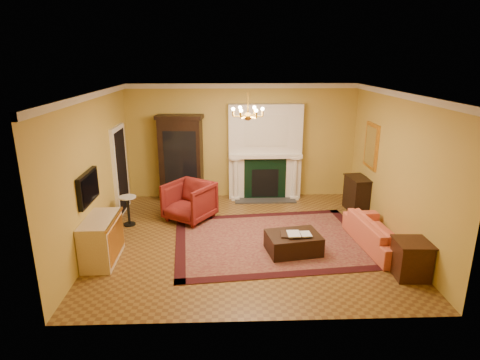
{
  "coord_description": "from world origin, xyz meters",
  "views": [
    {
      "loc": [
        -0.43,
        -7.64,
        3.62
      ],
      "look_at": [
        -0.14,
        0.3,
        1.19
      ],
      "focal_mm": 30.0,
      "sensor_mm": 36.0,
      "label": 1
    }
  ],
  "objects_px": {
    "coral_sofa": "(380,229)",
    "end_table": "(411,260)",
    "pedestal_table": "(128,209)",
    "china_cabinet": "(181,160)",
    "console_table": "(357,195)",
    "leather_ottoman": "(293,243)",
    "commode": "(102,240)",
    "wingback_armchair": "(189,200)"
  },
  "relations": [
    {
      "from": "pedestal_table",
      "to": "end_table",
      "type": "bearing_deg",
      "value": -24.36
    },
    {
      "from": "console_table",
      "to": "coral_sofa",
      "type": "bearing_deg",
      "value": -101.56
    },
    {
      "from": "commode",
      "to": "leather_ottoman",
      "type": "height_order",
      "value": "commode"
    },
    {
      "from": "commode",
      "to": "leather_ottoman",
      "type": "relative_size",
      "value": 1.13
    },
    {
      "from": "console_table",
      "to": "leather_ottoman",
      "type": "bearing_deg",
      "value": -137.95
    },
    {
      "from": "china_cabinet",
      "to": "wingback_armchair",
      "type": "height_order",
      "value": "china_cabinet"
    },
    {
      "from": "pedestal_table",
      "to": "console_table",
      "type": "relative_size",
      "value": 0.83
    },
    {
      "from": "wingback_armchair",
      "to": "end_table",
      "type": "xyz_separation_m",
      "value": [
        4.0,
        -2.7,
        -0.18
      ]
    },
    {
      "from": "wingback_armchair",
      "to": "commode",
      "type": "xyz_separation_m",
      "value": [
        -1.45,
        -1.91,
        -0.07
      ]
    },
    {
      "from": "wingback_armchair",
      "to": "pedestal_table",
      "type": "relative_size",
      "value": 1.45
    },
    {
      "from": "pedestal_table",
      "to": "leather_ottoman",
      "type": "relative_size",
      "value": 0.69
    },
    {
      "from": "china_cabinet",
      "to": "pedestal_table",
      "type": "xyz_separation_m",
      "value": [
        -1.04,
        -1.69,
        -0.68
      ]
    },
    {
      "from": "wingback_armchair",
      "to": "end_table",
      "type": "bearing_deg",
      "value": 0.06
    },
    {
      "from": "pedestal_table",
      "to": "leather_ottoman",
      "type": "xyz_separation_m",
      "value": [
        3.47,
        -1.46,
        -0.19
      ]
    },
    {
      "from": "coral_sofa",
      "to": "leather_ottoman",
      "type": "xyz_separation_m",
      "value": [
        -1.75,
        -0.19,
        -0.18
      ]
    },
    {
      "from": "commode",
      "to": "pedestal_table",
      "type": "bearing_deg",
      "value": 85.37
    },
    {
      "from": "china_cabinet",
      "to": "console_table",
      "type": "distance_m",
      "value": 4.52
    },
    {
      "from": "coral_sofa",
      "to": "end_table",
      "type": "relative_size",
      "value": 3.08
    },
    {
      "from": "commode",
      "to": "end_table",
      "type": "xyz_separation_m",
      "value": [
        5.45,
        -0.78,
        -0.1
      ]
    },
    {
      "from": "pedestal_table",
      "to": "end_table",
      "type": "xyz_separation_m",
      "value": [
        5.34,
        -2.42,
        -0.08
      ]
    },
    {
      "from": "leather_ottoman",
      "to": "coral_sofa",
      "type": "bearing_deg",
      "value": -3.81
    },
    {
      "from": "wingback_armchair",
      "to": "coral_sofa",
      "type": "height_order",
      "value": "wingback_armchair"
    },
    {
      "from": "china_cabinet",
      "to": "coral_sofa",
      "type": "distance_m",
      "value": 5.17
    },
    {
      "from": "pedestal_table",
      "to": "end_table",
      "type": "distance_m",
      "value": 5.86
    },
    {
      "from": "console_table",
      "to": "commode",
      "type": "bearing_deg",
      "value": -163.31
    },
    {
      "from": "coral_sofa",
      "to": "leather_ottoman",
      "type": "bearing_deg",
      "value": 90.44
    },
    {
      "from": "wingback_armchair",
      "to": "end_table",
      "type": "distance_m",
      "value": 4.83
    },
    {
      "from": "wingback_armchair",
      "to": "coral_sofa",
      "type": "xyz_separation_m",
      "value": [
        3.88,
        -1.55,
        -0.11
      ]
    },
    {
      "from": "pedestal_table",
      "to": "leather_ottoman",
      "type": "height_order",
      "value": "pedestal_table"
    },
    {
      "from": "pedestal_table",
      "to": "commode",
      "type": "relative_size",
      "value": 0.61
    },
    {
      "from": "pedestal_table",
      "to": "console_table",
      "type": "xyz_separation_m",
      "value": [
        5.4,
        0.72,
        0.01
      ]
    },
    {
      "from": "wingback_armchair",
      "to": "console_table",
      "type": "xyz_separation_m",
      "value": [
        4.06,
        0.44,
        -0.08
      ]
    },
    {
      "from": "wingback_armchair",
      "to": "console_table",
      "type": "bearing_deg",
      "value": 40.28
    },
    {
      "from": "wingback_armchair",
      "to": "china_cabinet",
      "type": "bearing_deg",
      "value": 136.22
    },
    {
      "from": "console_table",
      "to": "china_cabinet",
      "type": "bearing_deg",
      "value": 161.07
    },
    {
      "from": "wingback_armchair",
      "to": "pedestal_table",
      "type": "xyz_separation_m",
      "value": [
        -1.34,
        -0.28,
        -0.1
      ]
    },
    {
      "from": "leather_ottoman",
      "to": "china_cabinet",
      "type": "bearing_deg",
      "value": 117.87
    },
    {
      "from": "coral_sofa",
      "to": "console_table",
      "type": "bearing_deg",
      "value": -10.78
    },
    {
      "from": "coral_sofa",
      "to": "wingback_armchair",
      "type": "bearing_deg",
      "value": 62.6
    },
    {
      "from": "end_table",
      "to": "commode",
      "type": "bearing_deg",
      "value": 171.83
    },
    {
      "from": "end_table",
      "to": "console_table",
      "type": "height_order",
      "value": "console_table"
    },
    {
      "from": "commode",
      "to": "console_table",
      "type": "xyz_separation_m",
      "value": [
        5.51,
        2.36,
        -0.01
      ]
    }
  ]
}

